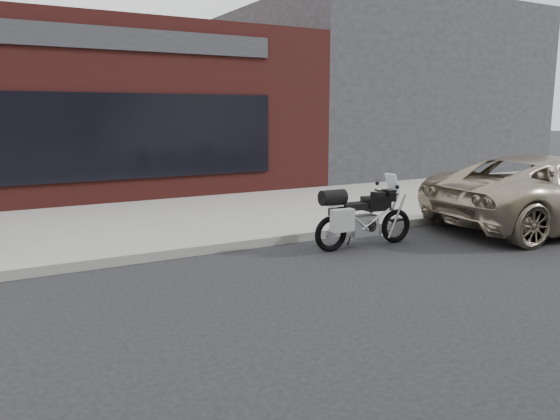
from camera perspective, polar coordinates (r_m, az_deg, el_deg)
ground at (r=6.01m, az=14.05°, el=-12.20°), size 120.00×120.00×0.00m
near_sidewalk at (r=11.86m, az=-9.67°, el=-0.57°), size 44.00×6.00×0.15m
storefront at (r=18.08m, az=-23.61°, el=9.31°), size 14.00×10.07×4.50m
neighbour_building at (r=22.74m, az=8.58°, el=11.93°), size 10.00×10.00×6.00m
motorcycle at (r=9.21m, az=8.28°, el=-0.73°), size 1.95×0.63×1.23m
minivan at (r=11.97m, az=26.76°, el=1.70°), size 5.39×2.89×1.44m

